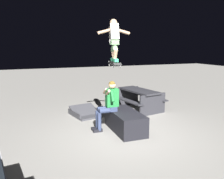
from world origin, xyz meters
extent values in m
plane|color=gray|center=(0.00, 0.00, 0.00)|extent=(40.00, 40.00, 0.00)
cube|color=black|center=(0.25, -0.17, 0.27)|extent=(1.52, 0.74, 0.55)
cube|color=#2D3856|center=(0.49, 0.13, 0.61)|extent=(0.32, 0.20, 0.12)
cube|color=#1E7233|center=(0.49, 0.13, 0.92)|extent=(0.21, 0.35, 0.50)
sphere|color=tan|center=(0.49, 0.13, 1.27)|extent=(0.20, 0.20, 0.20)
sphere|color=brown|center=(0.49, 0.13, 1.29)|extent=(0.19, 0.19, 0.19)
cylinder|color=#1E7233|center=(0.29, 0.19, 0.99)|extent=(0.19, 0.09, 0.29)
cylinder|color=tan|center=(0.38, 0.29, 1.09)|extent=(0.24, 0.08, 0.19)
cylinder|color=#1E7233|center=(0.69, 0.18, 0.99)|extent=(0.19, 0.09, 0.29)
cylinder|color=tan|center=(0.62, 0.28, 1.09)|extent=(0.24, 0.08, 0.19)
cylinder|color=#2D3856|center=(0.41, 0.33, 0.59)|extent=(0.15, 0.40, 0.14)
cylinder|color=#2D3856|center=(0.41, 0.53, 0.29)|extent=(0.11, 0.11, 0.51)
cube|color=black|center=(0.42, 0.58, 0.04)|extent=(0.11, 0.26, 0.08)
cylinder|color=#2D3856|center=(0.59, 0.32, 0.59)|extent=(0.15, 0.40, 0.14)
cylinder|color=#2D3856|center=(0.59, 0.52, 0.29)|extent=(0.11, 0.11, 0.51)
cube|color=black|center=(0.60, 0.57, 0.04)|extent=(0.11, 0.26, 0.08)
cube|color=black|center=(0.47, 0.07, 1.85)|extent=(0.82, 0.35, 0.12)
cube|color=black|center=(0.91, -0.02, 1.87)|extent=(0.15, 0.22, 0.07)
cube|color=black|center=(0.03, 0.16, 1.87)|extent=(0.16, 0.22, 0.04)
cube|color=#99999E|center=(0.74, 0.01, 1.82)|extent=(0.09, 0.17, 0.04)
cylinder|color=white|center=(0.76, 0.10, 1.80)|extent=(0.06, 0.04, 0.05)
cylinder|color=white|center=(0.73, -0.08, 1.80)|extent=(0.06, 0.04, 0.05)
cube|color=#99999E|center=(0.20, 0.12, 1.82)|extent=(0.09, 0.17, 0.04)
cylinder|color=white|center=(0.21, 0.21, 1.80)|extent=(0.06, 0.04, 0.05)
cylinder|color=white|center=(0.18, 0.03, 1.80)|extent=(0.06, 0.04, 0.05)
cube|color=#2D9E66|center=(0.65, 0.03, 1.96)|extent=(0.27, 0.15, 0.08)
cube|color=#2D9E66|center=(0.29, 0.10, 1.96)|extent=(0.27, 0.15, 0.08)
cylinder|color=tan|center=(0.59, 0.04, 2.12)|extent=(0.25, 0.14, 0.31)
cylinder|color=#54764F|center=(0.52, 0.06, 2.32)|extent=(0.35, 0.19, 0.33)
cylinder|color=tan|center=(0.35, 0.09, 2.12)|extent=(0.25, 0.14, 0.31)
cylinder|color=#54764F|center=(0.42, 0.08, 2.32)|extent=(0.35, 0.19, 0.33)
cube|color=#54764F|center=(0.47, 0.07, 2.42)|extent=(0.33, 0.26, 0.12)
cube|color=silver|center=(0.55, 0.05, 2.66)|extent=(0.49, 0.30, 0.52)
sphere|color=tan|center=(0.61, 0.04, 2.94)|extent=(0.20, 0.20, 0.20)
cylinder|color=tan|center=(0.61, 0.26, 2.72)|extent=(0.17, 0.45, 0.19)
cylinder|color=tan|center=(0.52, -0.17, 2.72)|extent=(0.17, 0.45, 0.19)
cube|color=#38383D|center=(2.04, 0.45, 0.03)|extent=(1.19, 1.06, 0.06)
cube|color=#38383D|center=(2.04, 0.45, 0.10)|extent=(1.15, 1.05, 0.38)
cube|color=#38383D|center=(2.04, 0.88, 0.09)|extent=(0.92, 0.23, 0.18)
cube|color=#38383D|center=(2.04, 0.03, 0.09)|extent=(0.92, 0.23, 0.18)
cube|color=#28282D|center=(2.06, -1.55, 0.72)|extent=(1.80, 0.99, 0.06)
cube|color=#28282D|center=(1.96, -1.01, 0.42)|extent=(1.72, 0.53, 0.04)
cube|color=#28282D|center=(2.15, -2.09, 0.42)|extent=(1.72, 0.53, 0.04)
cube|color=#28282D|center=(2.82, -1.42, 0.36)|extent=(0.25, 1.09, 0.72)
cube|color=#28282D|center=(1.30, -1.68, 0.36)|extent=(0.25, 1.09, 0.72)
camera|label=1|loc=(-5.38, 2.44, 2.32)|focal=37.29mm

